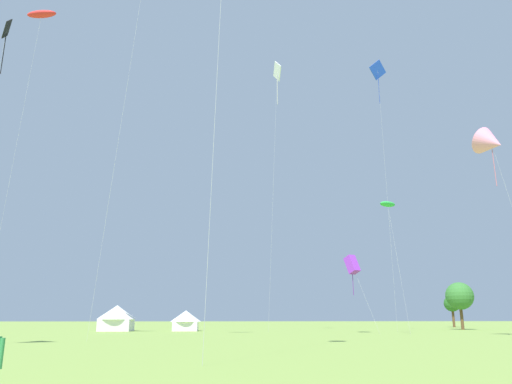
# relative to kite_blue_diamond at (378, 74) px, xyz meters

# --- Properties ---
(kite_blue_diamond) EXTENTS (2.87, 1.33, 37.92)m
(kite_blue_diamond) POSITION_rel_kite_blue_diamond_xyz_m (0.00, 0.00, 0.00)
(kite_blue_diamond) COLOR blue
(kite_blue_diamond) RESTS_ON ground
(kite_purple_box) EXTENTS (3.13, 3.16, 9.10)m
(kite_purple_box) POSITION_rel_kite_blue_diamond_xyz_m (-6.36, -4.34, -27.92)
(kite_purple_box) COLOR purple
(kite_purple_box) RESTS_ON ground
(kite_white_diamond) EXTENTS (2.08, 3.10, 38.07)m
(kite_white_diamond) POSITION_rel_kite_blue_diamond_xyz_m (-14.47, 1.46, 0.12)
(kite_white_diamond) COLOR white
(kite_white_diamond) RESTS_ON ground
(kite_green_parafoil) EXTENTS (2.36, 2.44, 14.74)m
(kite_green_parafoil) POSITION_rel_kite_blue_diamond_xyz_m (-3.14, -9.07, -21.53)
(kite_green_parafoil) COLOR green
(kite_green_parafoil) RESTS_ON ground
(kite_pink_delta) EXTENTS (4.24, 4.09, 19.98)m
(kite_pink_delta) POSITION_rel_kite_blue_diamond_xyz_m (4.05, -19.07, -17.57)
(kite_pink_delta) COLOR pink
(kite_pink_delta) RESTS_ON ground
(kite_red_parafoil) EXTENTS (3.53, 2.89, 34.68)m
(kite_red_parafoil) POSITION_rel_kite_blue_diamond_xyz_m (-42.27, -13.71, -1.72)
(kite_red_parafoil) COLOR red
(kite_red_parafoil) RESTS_ON ground
(kite_black_diamond) EXTENTS (1.71, 2.83, 36.52)m
(kite_black_diamond) POSITION_rel_kite_blue_diamond_xyz_m (-47.98, -9.24, -1.43)
(kite_black_diamond) COLOR black
(kite_black_diamond) RESTS_ON ground
(festival_tent_right) EXTENTS (5.11, 5.11, 3.32)m
(festival_tent_right) POSITION_rel_kite_blue_diamond_xyz_m (-35.83, 5.50, -33.99)
(festival_tent_right) COLOR white
(festival_tent_right) RESTS_ON ground
(festival_tent_left) EXTENTS (4.08, 4.08, 2.65)m
(festival_tent_left) POSITION_rel_kite_blue_diamond_xyz_m (-26.71, 5.50, -34.36)
(festival_tent_left) COLOR white
(festival_tent_left) RESTS_ON ground
(tree_distant_left) EXTENTS (2.86, 2.86, 5.59)m
(tree_distant_left) POSITION_rel_kite_blue_diamond_xyz_m (19.83, 25.64, -31.74)
(tree_distant_left) COLOR brown
(tree_distant_left) RESTS_ON ground
(tree_distant_right) EXTENTS (4.03, 4.03, 6.87)m
(tree_distant_right) POSITION_rel_kite_blue_diamond_xyz_m (13.46, 9.60, -31.01)
(tree_distant_right) COLOR brown
(tree_distant_right) RESTS_ON ground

